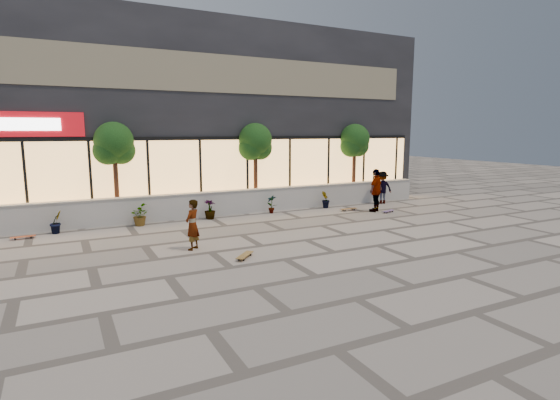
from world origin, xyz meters
name	(u,v)px	position (x,y,z in m)	size (l,w,h in m)	color
ground	(286,259)	(0.00, 0.00, 0.00)	(80.00, 80.00, 0.00)	#A4998E
planter_wall	(208,204)	(0.00, 7.00, 0.52)	(22.00, 0.42, 1.04)	#BAB7B1
retail_building	(173,118)	(0.00, 12.49, 4.25)	(24.00, 9.17, 8.50)	black
shrub_b	(56,222)	(-5.70, 6.45, 0.41)	(0.45, 0.36, 0.81)	#143210
shrub_c	(139,215)	(-2.90, 6.45, 0.41)	(0.73, 0.63, 0.81)	#143210
shrub_d	(210,209)	(-0.10, 6.45, 0.41)	(0.45, 0.45, 0.81)	#143210
shrub_e	(272,204)	(2.70, 6.45, 0.41)	(0.43, 0.29, 0.81)	#143210
shrub_f	(326,200)	(5.50, 6.45, 0.41)	(0.45, 0.36, 0.81)	#143210
tree_midwest	(114,146)	(-3.50, 7.70, 2.99)	(1.60, 1.50, 3.92)	#4D2A1B
tree_mideast	(255,144)	(2.50, 7.70, 2.99)	(1.60, 1.50, 3.92)	#4D2A1B
tree_east	(355,142)	(8.00, 7.70, 2.99)	(1.60, 1.50, 3.92)	#4D2A1B
skater_center	(192,225)	(-2.02, 2.20, 0.77)	(0.56, 0.37, 1.53)	white
skater_right_near	(376,190)	(7.00, 4.70, 0.96)	(1.12, 0.47, 1.91)	silver
skater_right_far	(382,188)	(8.71, 6.30, 0.80)	(1.03, 0.59, 1.60)	maroon
skateboard_center	(245,255)	(-0.97, 0.64, 0.09)	(0.75, 0.76, 0.10)	brown
skateboard_left	(23,237)	(-6.71, 6.04, 0.07)	(0.76, 0.24, 0.09)	#B64822
skateboard_right_near	(349,209)	(6.07, 5.42, 0.08)	(0.84, 0.23, 0.10)	brown
skateboard_right_far	(388,211)	(7.36, 4.24, 0.07)	(0.75, 0.40, 0.09)	#5C447D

